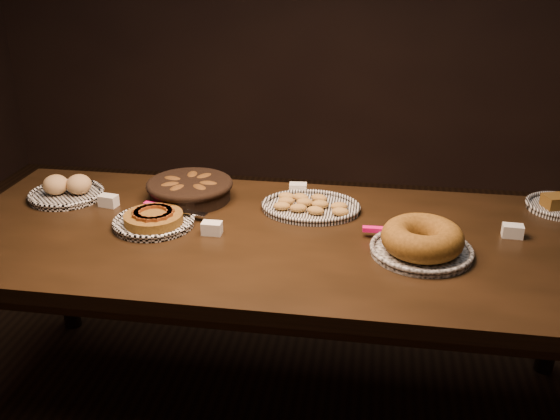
# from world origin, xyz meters

# --- Properties ---
(ground) EXTENTS (5.00, 5.00, 0.00)m
(ground) POSITION_xyz_m (0.00, 0.00, 0.00)
(ground) COLOR black
(ground) RESTS_ON ground
(buffet_table) EXTENTS (2.40, 1.00, 0.75)m
(buffet_table) POSITION_xyz_m (0.00, 0.00, 0.68)
(buffet_table) COLOR black
(buffet_table) RESTS_ON ground
(apple_tart_plate) EXTENTS (0.33, 0.30, 0.06)m
(apple_tart_plate) POSITION_xyz_m (-0.48, -0.00, 0.77)
(apple_tart_plate) COLOR white
(apple_tart_plate) RESTS_ON buffet_table
(madeleine_platter) EXTENTS (0.37, 0.31, 0.04)m
(madeleine_platter) POSITION_xyz_m (0.07, 0.22, 0.77)
(madeleine_platter) COLOR black
(madeleine_platter) RESTS_ON buffet_table
(bundt_cake_plate) EXTENTS (0.37, 0.34, 0.11)m
(bundt_cake_plate) POSITION_xyz_m (0.47, -0.08, 0.79)
(bundt_cake_plate) COLOR black
(bundt_cake_plate) RESTS_ON buffet_table
(croissant_basket) EXTENTS (0.34, 0.34, 0.09)m
(croissant_basket) POSITION_xyz_m (-0.42, 0.26, 0.80)
(croissant_basket) COLOR black
(croissant_basket) RESTS_ON buffet_table
(bread_roll_plate) EXTENTS (0.30, 0.30, 0.09)m
(bread_roll_plate) POSITION_xyz_m (-0.91, 0.20, 0.78)
(bread_roll_plate) COLOR white
(bread_roll_plate) RESTS_ON buffet_table
(loaf_plate) EXTENTS (0.26, 0.26, 0.06)m
(loaf_plate) POSITION_xyz_m (1.02, 0.38, 0.77)
(loaf_plate) COLOR black
(loaf_plate) RESTS_ON buffet_table
(tent_cards) EXTENTS (1.58, 0.51, 0.04)m
(tent_cards) POSITION_xyz_m (0.06, 0.10, 0.77)
(tent_cards) COLOR white
(tent_cards) RESTS_ON buffet_table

